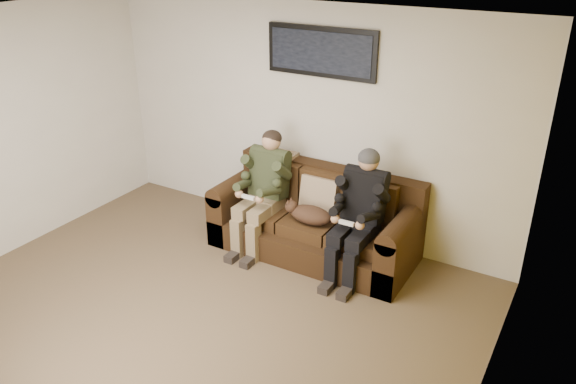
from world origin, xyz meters
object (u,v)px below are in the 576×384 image
Objects in this scene: framed_poster at (321,52)px; cat at (309,214)px; person_right at (360,208)px; person_left at (264,184)px; sofa at (317,222)px.

cat is at bearing -70.03° from framed_poster.
cat is at bearing -174.95° from person_right.
person_right is at bearing 0.02° from person_left.
person_right is 0.58m from cat.
framed_poster is (-0.23, 0.62, 1.56)m from cat.
person_left is 1.04× the size of framed_poster.
person_left is 1.97× the size of cat.
person_left is at bearing 175.41° from cat.
sofa is 1.69× the size of person_right.
person_right reaches higher than person_left.
person_left is at bearing -179.98° from person_right.
person_right reaches higher than sofa.
person_left is 0.99× the size of person_right.
person_right is at bearing -36.67° from framed_poster.
sofa is at bearing 18.01° from person_left.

